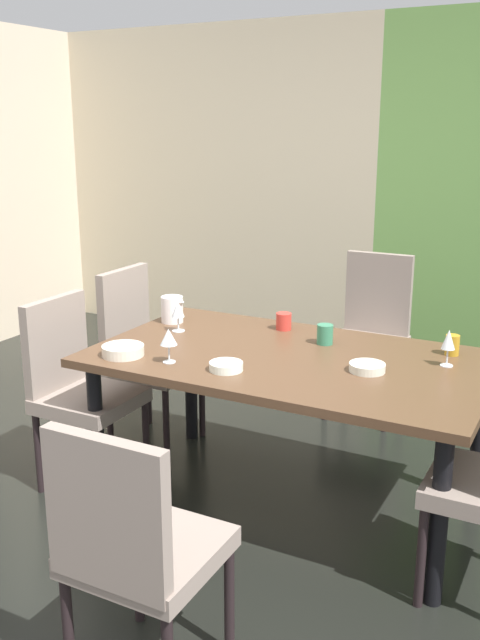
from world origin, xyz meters
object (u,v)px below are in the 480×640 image
object	(u,v)px
chair_left_far	(143,349)
wine_glass_center	(169,338)
dining_table	(290,371)
chair_head_far	(371,327)
cup_right	(452,345)
pitcher_near_shelf	(172,309)
serving_bowl_near_window	(367,367)
wine_glass_front	(448,341)
cup_north	(284,321)
serving_bowl_left	(226,366)
serving_bowl_east	(123,350)
cup_west	(325,334)
chair_left_near	(77,383)
chair_head_near	(134,544)
wine_glass_rear	(178,310)

from	to	relation	value
chair_left_far	wine_glass_center	bearing A→B (deg)	43.52
dining_table	chair_head_far	distance (m)	1.31
dining_table	cup_right	world-z (taller)	cup_right
wine_glass_center	pitcher_near_shelf	bearing A→B (deg)	121.51
serving_bowl_near_window	pitcher_near_shelf	xyz separation A→B (m)	(-1.17, 0.28, 0.05)
wine_glass_front	cup_north	distance (m)	0.90
dining_table	cup_right	size ratio (longest dim) A/B	19.04
cup_north	cup_right	bearing A→B (deg)	-1.57
chair_head_far	serving_bowl_left	world-z (taller)	chair_head_far
serving_bowl_east	cup_west	distance (m)	0.96
chair_left_near	serving_bowl_east	bearing A→B (deg)	78.25
serving_bowl_near_window	chair_left_far	bearing A→B (deg)	166.84
wine_glass_center	cup_north	bearing A→B (deg)	71.61
chair_head_near	wine_glass_front	distance (m)	1.65
dining_table	chair_head_near	bearing A→B (deg)	-87.86
chair_left_near	chair_head_near	world-z (taller)	chair_left_near
cup_west	cup_right	world-z (taller)	cup_west
wine_glass_center	serving_bowl_left	size ratio (longest dim) A/B	1.05
chair_left_far	serving_bowl_left	world-z (taller)	chair_left_far
chair_left_near	wine_glass_center	bearing A→B (deg)	84.63
dining_table	cup_west	size ratio (longest dim) A/B	18.71
dining_table	chair_head_near	xyz separation A→B (m)	(0.05, -1.30, -0.15)
chair_left_near	pitcher_near_shelf	world-z (taller)	chair_left_near
chair_left_near	cup_west	distance (m)	1.25
wine_glass_rear	dining_table	bearing A→B (deg)	-8.30
chair_left_near	serving_bowl_near_window	distance (m)	1.45
cup_right	cup_west	bearing A→B (deg)	-169.01
chair_head_near	serving_bowl_east	world-z (taller)	chair_head_near
cup_west	cup_right	bearing A→B (deg)	10.99
cup_right	chair_head_near	bearing A→B (deg)	-110.23
chair_head_near	wine_glass_front	size ratio (longest dim) A/B	5.65
serving_bowl_near_window	chair_head_near	bearing A→B (deg)	-104.90
chair_head_near	cup_right	size ratio (longest dim) A/B	9.89
serving_bowl_near_window	pitcher_near_shelf	bearing A→B (deg)	166.75
wine_glass_center	pitcher_near_shelf	distance (m)	0.67
cup_north	pitcher_near_shelf	xyz separation A→B (m)	(-0.59, -0.15, 0.03)
wine_glass_rear	cup_right	distance (m)	1.35
chair_head_near	serving_bowl_near_window	bearing A→B (deg)	75.10
cup_right	serving_bowl_near_window	bearing A→B (deg)	-124.64
wine_glass_rear	serving_bowl_near_window	bearing A→B (deg)	-7.79
chair_left_near	cup_north	world-z (taller)	chair_left_near
cup_north	chair_head_near	bearing A→B (deg)	-81.53
cup_west	cup_north	size ratio (longest dim) A/B	1.11
serving_bowl_left	cup_north	world-z (taller)	cup_north
chair_left_near	wine_glass_front	distance (m)	1.79
chair_left_near	cup_north	bearing A→B (deg)	128.62
wine_glass_front	dining_table	bearing A→B (deg)	-164.57
wine_glass_front	serving_bowl_left	size ratio (longest dim) A/B	1.13
wine_glass_front	wine_glass_rear	world-z (taller)	wine_glass_front
cup_west	cup_north	xyz separation A→B (m)	(-0.28, 0.14, -0.00)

